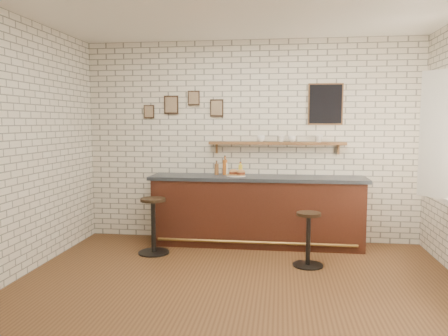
{
  "coord_description": "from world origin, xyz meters",
  "views": [
    {
      "loc": [
        0.46,
        -4.56,
        1.79
      ],
      "look_at": [
        -0.25,
        0.9,
        1.21
      ],
      "focal_mm": 35.0,
      "sensor_mm": 36.0,
      "label": 1
    }
  ],
  "objects_px": {
    "bar_stool_right": "(308,237)",
    "shelf_cup_c": "(292,139)",
    "bitters_bottle_amber": "(225,167)",
    "sandwich_plate": "(236,176)",
    "bar_counter": "(257,211)",
    "bar_stool_left": "(153,224)",
    "shelf_cup_b": "(281,139)",
    "shelf_cup_d": "(319,139)",
    "bitters_bottle_brown": "(217,169)",
    "condiment_bottle_yellow": "(240,169)",
    "ciabatta_sandwich": "(237,172)",
    "shelf_cup_a": "(261,139)",
    "bitters_bottle_white": "(225,168)"
  },
  "relations": [
    {
      "from": "bar_stool_right",
      "to": "bitters_bottle_brown",
      "type": "bearing_deg",
      "value": 142.44
    },
    {
      "from": "bar_counter",
      "to": "bitters_bottle_amber",
      "type": "bearing_deg",
      "value": 165.53
    },
    {
      "from": "bitters_bottle_brown",
      "to": "shelf_cup_b",
      "type": "distance_m",
      "value": 1.06
    },
    {
      "from": "condiment_bottle_yellow",
      "to": "bar_stool_left",
      "type": "bearing_deg",
      "value": -146.89
    },
    {
      "from": "shelf_cup_d",
      "to": "condiment_bottle_yellow",
      "type": "bearing_deg",
      "value": 148.98
    },
    {
      "from": "bar_counter",
      "to": "bitters_bottle_amber",
      "type": "distance_m",
      "value": 0.79
    },
    {
      "from": "bar_stool_left",
      "to": "condiment_bottle_yellow",
      "type": "bearing_deg",
      "value": 33.11
    },
    {
      "from": "bitters_bottle_brown",
      "to": "shelf_cup_a",
      "type": "xyz_separation_m",
      "value": [
        0.65,
        0.08,
        0.45
      ]
    },
    {
      "from": "ciabatta_sandwich",
      "to": "bar_stool_left",
      "type": "height_order",
      "value": "ciabatta_sandwich"
    },
    {
      "from": "shelf_cup_c",
      "to": "sandwich_plate",
      "type": "bearing_deg",
      "value": 99.21
    },
    {
      "from": "sandwich_plate",
      "to": "bar_stool_right",
      "type": "distance_m",
      "value": 1.46
    },
    {
      "from": "bitters_bottle_white",
      "to": "ciabatta_sandwich",
      "type": "bearing_deg",
      "value": -37.48
    },
    {
      "from": "condiment_bottle_yellow",
      "to": "shelf_cup_a",
      "type": "bearing_deg",
      "value": 14.5
    },
    {
      "from": "shelf_cup_a",
      "to": "shelf_cup_b",
      "type": "height_order",
      "value": "shelf_cup_a"
    },
    {
      "from": "ciabatta_sandwich",
      "to": "bitters_bottle_white",
      "type": "distance_m",
      "value": 0.24
    },
    {
      "from": "condiment_bottle_yellow",
      "to": "shelf_cup_b",
      "type": "relative_size",
      "value": 1.98
    },
    {
      "from": "bar_stool_left",
      "to": "shelf_cup_a",
      "type": "height_order",
      "value": "shelf_cup_a"
    },
    {
      "from": "bitters_bottle_brown",
      "to": "bar_stool_right",
      "type": "xyz_separation_m",
      "value": [
        1.3,
        -1.0,
        -0.73
      ]
    },
    {
      "from": "bitters_bottle_white",
      "to": "sandwich_plate",
      "type": "bearing_deg",
      "value": -39.2
    },
    {
      "from": "bitters_bottle_white",
      "to": "bar_stool_right",
      "type": "height_order",
      "value": "bitters_bottle_white"
    },
    {
      "from": "sandwich_plate",
      "to": "shelf_cup_d",
      "type": "relative_size",
      "value": 2.55
    },
    {
      "from": "bitters_bottle_brown",
      "to": "bar_stool_right",
      "type": "distance_m",
      "value": 1.79
    },
    {
      "from": "sandwich_plate",
      "to": "bar_stool_right",
      "type": "bearing_deg",
      "value": -40.84
    },
    {
      "from": "bitters_bottle_white",
      "to": "condiment_bottle_yellow",
      "type": "bearing_deg",
      "value": 0.0
    },
    {
      "from": "bar_counter",
      "to": "shelf_cup_a",
      "type": "distance_m",
      "value": 1.06
    },
    {
      "from": "bar_stool_left",
      "to": "ciabatta_sandwich",
      "type": "bearing_deg",
      "value": 28.39
    },
    {
      "from": "sandwich_plate",
      "to": "condiment_bottle_yellow",
      "type": "relative_size",
      "value": 1.44
    },
    {
      "from": "bitters_bottle_amber",
      "to": "sandwich_plate",
      "type": "bearing_deg",
      "value": -38.09
    },
    {
      "from": "bar_counter",
      "to": "sandwich_plate",
      "type": "relative_size",
      "value": 11.07
    },
    {
      "from": "bar_stool_right",
      "to": "shelf_cup_c",
      "type": "distance_m",
      "value": 1.61
    },
    {
      "from": "condiment_bottle_yellow",
      "to": "shelf_cup_d",
      "type": "distance_m",
      "value": 1.23
    },
    {
      "from": "bitters_bottle_brown",
      "to": "condiment_bottle_yellow",
      "type": "bearing_deg",
      "value": 0.0
    },
    {
      "from": "bar_counter",
      "to": "bitters_bottle_brown",
      "type": "bearing_deg",
      "value": 168.44
    },
    {
      "from": "bitters_bottle_brown",
      "to": "shelf_cup_d",
      "type": "relative_size",
      "value": 1.91
    },
    {
      "from": "bar_counter",
      "to": "sandwich_plate",
      "type": "bearing_deg",
      "value": -176.1
    },
    {
      "from": "ciabatta_sandwich",
      "to": "shelf_cup_b",
      "type": "distance_m",
      "value": 0.82
    },
    {
      "from": "bitters_bottle_white",
      "to": "shelf_cup_c",
      "type": "xyz_separation_m",
      "value": [
        0.98,
        0.08,
        0.44
      ]
    },
    {
      "from": "bitters_bottle_amber",
      "to": "shelf_cup_c",
      "type": "height_order",
      "value": "shelf_cup_c"
    },
    {
      "from": "sandwich_plate",
      "to": "bitters_bottle_amber",
      "type": "height_order",
      "value": "bitters_bottle_amber"
    },
    {
      "from": "bar_counter",
      "to": "bar_stool_left",
      "type": "xyz_separation_m",
      "value": [
        -1.37,
        -0.61,
        -0.1
      ]
    },
    {
      "from": "shelf_cup_c",
      "to": "shelf_cup_d",
      "type": "distance_m",
      "value": 0.39
    },
    {
      "from": "bar_stool_left",
      "to": "shelf_cup_c",
      "type": "relative_size",
      "value": 6.61
    },
    {
      "from": "sandwich_plate",
      "to": "shelf_cup_b",
      "type": "distance_m",
      "value": 0.86
    },
    {
      "from": "bar_counter",
      "to": "bitters_bottle_brown",
      "type": "relative_size",
      "value": 14.76
    },
    {
      "from": "shelf_cup_c",
      "to": "bar_stool_right",
      "type": "bearing_deg",
      "value": -176.26
    },
    {
      "from": "bar_stool_right",
      "to": "bitters_bottle_amber",
      "type": "bearing_deg",
      "value": 139.58
    },
    {
      "from": "bar_stool_left",
      "to": "shelf_cup_b",
      "type": "distance_m",
      "value": 2.21
    },
    {
      "from": "bar_counter",
      "to": "shelf_cup_c",
      "type": "bearing_deg",
      "value": 21.8
    },
    {
      "from": "shelf_cup_a",
      "to": "shelf_cup_b",
      "type": "bearing_deg",
      "value": -1.36
    },
    {
      "from": "bar_counter",
      "to": "bar_stool_left",
      "type": "relative_size",
      "value": 4.06
    }
  ]
}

